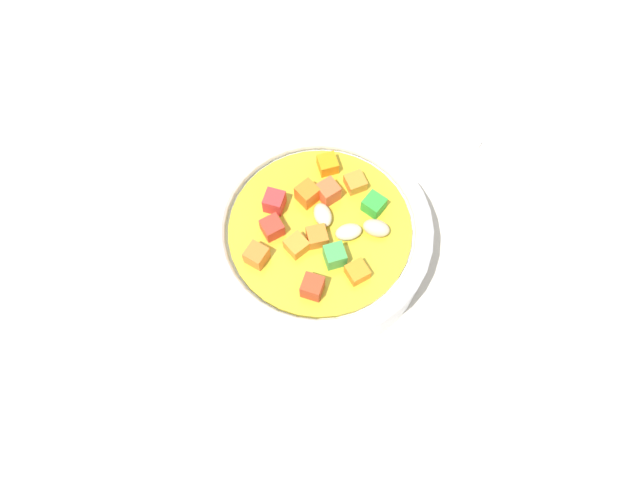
% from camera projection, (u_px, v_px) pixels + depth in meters
% --- Properties ---
extents(ground_plane, '(1.40, 1.40, 0.02)m').
position_uv_depth(ground_plane, '(320.00, 257.00, 0.52)').
color(ground_plane, '#BAB2A0').
extents(soup_bowl_main, '(0.17, 0.17, 0.06)m').
position_uv_depth(soup_bowl_main, '(320.00, 238.00, 0.49)').
color(soup_bowl_main, white).
rests_on(soup_bowl_main, ground_plane).
extents(spoon, '(0.08, 0.19, 0.01)m').
position_uv_depth(spoon, '(373.00, 90.00, 0.57)').
color(spoon, silver).
rests_on(spoon, ground_plane).
extents(side_bowl_small, '(0.11, 0.11, 0.04)m').
position_uv_depth(side_bowl_small, '(596.00, 210.00, 0.51)').
color(side_bowl_small, white).
rests_on(side_bowl_small, ground_plane).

